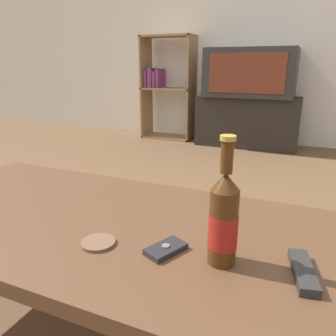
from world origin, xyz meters
The scene contains 10 objects.
ground_plane centered at (0.00, 0.00, 0.00)m, with size 12.00×12.00×0.00m, color brown.
back_wall centered at (0.00, 3.02, 1.30)m, with size 8.00×0.05×2.60m.
coffee_table centered at (0.00, 0.00, 0.36)m, with size 1.38×0.64×0.42m.
tv_stand centered at (-0.09, 2.76, 0.26)m, with size 1.03×0.38×0.52m.
television centered at (-0.09, 2.76, 0.75)m, with size 0.87×0.49×0.47m.
bookshelf centered at (-1.04, 2.81, 0.59)m, with size 0.59×0.30×1.14m.
beer_bottle centered at (0.36, -0.07, 0.52)m, with size 0.06×0.06×0.29m.
cell_phone centered at (0.23, -0.09, 0.42)m, with size 0.09×0.11×0.02m.
remote_control centered at (0.53, -0.06, 0.43)m, with size 0.07×0.15×0.02m.
coaster centered at (0.06, -0.12, 0.42)m, with size 0.08×0.08×0.01m.
Camera 1 is at (0.50, -0.70, 0.84)m, focal length 35.00 mm.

